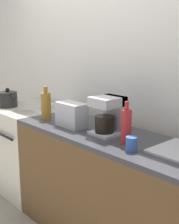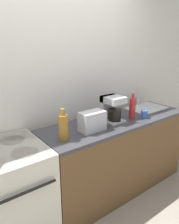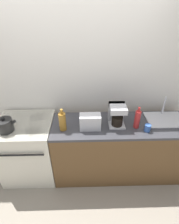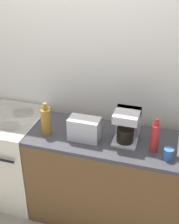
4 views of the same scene
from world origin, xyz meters
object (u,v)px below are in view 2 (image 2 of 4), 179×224
(stove, at_px, (5,197))
(bottle_red, at_px, (132,108))
(cup_blue, at_px, (144,114))
(bottle_amber, at_px, (63,127))
(coffee_maker, at_px, (112,108))
(toaster, at_px, (92,121))

(stove, bearing_deg, bottle_red, -4.42)
(stove, xyz_separation_m, cup_blue, (1.59, -0.19, 0.49))
(stove, distance_m, bottle_amber, 0.80)
(coffee_maker, xyz_separation_m, cup_blue, (0.36, -0.16, -0.10))
(toaster, bearing_deg, cup_blue, -6.25)
(bottle_amber, bearing_deg, cup_blue, -3.35)
(coffee_maker, relative_size, bottle_amber, 0.96)
(bottle_amber, distance_m, cup_blue, 1.05)
(stove, bearing_deg, bottle_amber, -13.78)
(stove, xyz_separation_m, bottle_amber, (0.54, -0.13, 0.57))
(stove, relative_size, bottle_red, 3.10)
(bottle_red, xyz_separation_m, bottle_amber, (-0.93, -0.02, 0.00))
(bottle_amber, xyz_separation_m, cup_blue, (1.05, -0.06, -0.08))
(bottle_red, bearing_deg, cup_blue, -34.35)
(toaster, distance_m, bottle_red, 0.59)
(coffee_maker, distance_m, bottle_amber, 0.69)
(coffee_maker, xyz_separation_m, bottle_amber, (-0.68, -0.10, -0.03))
(cup_blue, bearing_deg, coffee_maker, 155.63)
(coffee_maker, height_order, bottle_amber, bottle_amber)
(coffee_maker, height_order, bottle_red, bottle_red)
(cup_blue, bearing_deg, bottle_red, 145.65)
(toaster, relative_size, bottle_red, 0.88)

